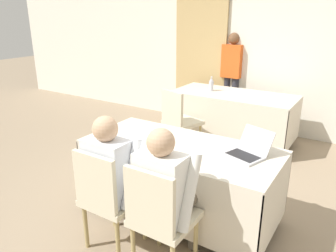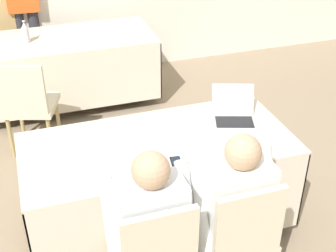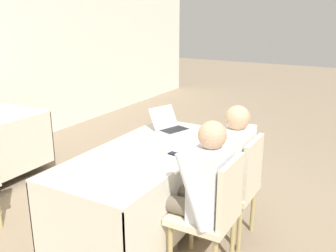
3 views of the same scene
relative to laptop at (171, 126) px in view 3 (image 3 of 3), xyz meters
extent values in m
plane|color=gray|center=(-0.60, -0.10, -0.79)|extent=(24.00, 24.00, 0.00)
cube|color=beige|center=(-0.60, -0.10, -0.05)|extent=(1.82, 0.84, 0.02)
cube|color=beige|center=(-0.60, -0.51, -0.37)|extent=(1.82, 0.01, 0.62)
cube|color=beige|center=(-0.60, 0.32, -0.37)|extent=(1.82, 0.01, 0.62)
cube|color=beige|center=(-1.50, -0.10, -0.37)|extent=(0.01, 0.84, 0.62)
cube|color=beige|center=(0.31, -0.10, -0.37)|extent=(0.01, 0.84, 0.62)
cylinder|color=#333333|center=(-0.60, -0.10, -0.74)|extent=(0.06, 0.06, 0.12)
cube|color=beige|center=(-0.03, 2.06, -0.37)|extent=(0.01, 0.84, 0.62)
cube|color=#B7B7BC|center=(-0.02, -0.05, -0.03)|extent=(0.36, 0.31, 0.02)
cube|color=black|center=(-0.02, -0.05, -0.02)|extent=(0.30, 0.24, 0.00)
cube|color=#B7B7BC|center=(0.04, 0.11, 0.07)|extent=(0.32, 0.20, 0.20)
cube|color=black|center=(0.04, 0.11, 0.07)|extent=(0.29, 0.18, 0.17)
cube|color=black|center=(-0.56, -0.36, -0.04)|extent=(0.08, 0.13, 0.01)
cube|color=#192333|center=(-0.56, -0.36, -0.03)|extent=(0.07, 0.12, 0.00)
cube|color=white|center=(-1.05, -0.12, -0.04)|extent=(0.22, 0.30, 0.00)
cylinder|color=tan|center=(-0.68, -0.57, -0.59)|extent=(0.04, 0.04, 0.42)
cylinder|color=tan|center=(-1.03, -0.57, -0.59)|extent=(0.04, 0.04, 0.42)
cylinder|color=tan|center=(-0.68, -0.92, -0.59)|extent=(0.04, 0.04, 0.42)
cube|color=beige|center=(-0.85, -0.75, -0.35)|extent=(0.44, 0.44, 0.05)
cube|color=beige|center=(-0.85, -0.95, -0.10)|extent=(0.40, 0.04, 0.45)
cylinder|color=tan|center=(-0.17, -0.57, -0.59)|extent=(0.04, 0.04, 0.42)
cylinder|color=tan|center=(-0.52, -0.57, -0.59)|extent=(0.04, 0.04, 0.42)
cylinder|color=tan|center=(-0.17, -0.92, -0.59)|extent=(0.04, 0.04, 0.42)
cylinder|color=tan|center=(-0.52, -0.92, -0.59)|extent=(0.04, 0.04, 0.42)
cube|color=beige|center=(-0.35, -0.75, -0.35)|extent=(0.44, 0.44, 0.05)
cube|color=beige|center=(-0.35, -0.95, -0.10)|extent=(0.40, 0.04, 0.45)
cylinder|color=#665B4C|center=(-0.76, -0.62, -0.26)|extent=(0.13, 0.42, 0.13)
cylinder|color=#665B4C|center=(-0.94, -0.62, -0.26)|extent=(0.13, 0.42, 0.13)
cylinder|color=#665B4C|center=(-0.76, -0.44, -0.56)|extent=(0.10, 0.10, 0.47)
cylinder|color=#665B4C|center=(-0.94, -0.44, -0.56)|extent=(0.10, 0.10, 0.47)
cube|color=silver|center=(-0.85, -0.80, -0.07)|extent=(0.36, 0.22, 0.52)
cylinder|color=silver|center=(-0.64, -0.76, -0.06)|extent=(0.08, 0.26, 0.54)
cylinder|color=silver|center=(-1.06, -0.76, -0.06)|extent=(0.08, 0.26, 0.54)
sphere|color=tan|center=(-0.85, -0.80, 0.28)|extent=(0.20, 0.20, 0.20)
cylinder|color=#665B4C|center=(-0.26, -0.62, -0.26)|extent=(0.13, 0.42, 0.13)
cylinder|color=#665B4C|center=(-0.44, -0.62, -0.26)|extent=(0.13, 0.42, 0.13)
cylinder|color=#665B4C|center=(-0.26, -0.44, -0.56)|extent=(0.10, 0.10, 0.47)
cylinder|color=#665B4C|center=(-0.44, -0.44, -0.56)|extent=(0.10, 0.10, 0.47)
cube|color=white|center=(-0.35, -0.80, -0.07)|extent=(0.36, 0.22, 0.52)
cylinder|color=white|center=(-0.14, -0.76, -0.06)|extent=(0.08, 0.26, 0.54)
cylinder|color=white|center=(-0.56, -0.76, -0.06)|extent=(0.08, 0.26, 0.54)
sphere|color=tan|center=(-0.35, -0.80, 0.28)|extent=(0.20, 0.20, 0.20)
camera|label=1|loc=(0.80, -2.51, 1.12)|focal=35.00mm
camera|label=2|loc=(-1.36, -2.59, 1.68)|focal=50.00mm
camera|label=3|loc=(-3.10, -1.73, 1.08)|focal=40.00mm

